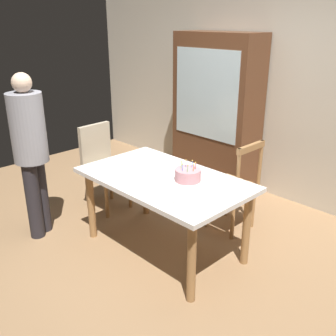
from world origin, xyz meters
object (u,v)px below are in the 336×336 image
object	(u,v)px
plate_near_celebrant	(117,170)
plate_near_guest	(186,200)
china_cabinet	(216,112)
plate_far_side	(174,168)
person_celebrant	(30,148)
chair_spindle_back	(233,187)
birthday_cake	(188,176)
dining_table	(164,187)
chair_upholstered	(102,162)

from	to	relation	value
plate_near_celebrant	plate_near_guest	world-z (taller)	same
china_cabinet	plate_far_side	bearing A→B (deg)	-65.94
person_celebrant	china_cabinet	size ratio (longest dim) A/B	0.84
plate_near_celebrant	person_celebrant	world-z (taller)	person_celebrant
plate_near_guest	chair_spindle_back	world-z (taller)	chair_spindle_back
birthday_cake	person_celebrant	distance (m)	1.52
plate_near_celebrant	china_cabinet	bearing A→B (deg)	98.46
person_celebrant	birthday_cake	bearing A→B (deg)	30.47
dining_table	birthday_cake	distance (m)	0.27
dining_table	person_celebrant	size ratio (longest dim) A/B	0.95
chair_upholstered	china_cabinet	size ratio (longest dim) A/B	0.50
dining_table	chair_upholstered	distance (m)	1.16
plate_near_guest	person_celebrant	world-z (taller)	person_celebrant
plate_near_guest	china_cabinet	xyz separation A→B (m)	(-1.14, 1.76, 0.21)
plate_near_celebrant	plate_near_guest	size ratio (longest dim) A/B	1.00
chair_upholstered	person_celebrant	bearing A→B (deg)	-85.73
dining_table	plate_near_guest	distance (m)	0.51
birthday_cake	plate_far_side	distance (m)	0.32
chair_upholstered	person_celebrant	xyz separation A→B (m)	(0.06, -0.83, 0.38)
dining_table	plate_near_celebrant	xyz separation A→B (m)	(-0.42, -0.20, 0.10)
plate_near_celebrant	china_cabinet	size ratio (longest dim) A/B	0.12
dining_table	chair_spindle_back	xyz separation A→B (m)	(0.20, 0.77, -0.18)
birthday_cake	chair_spindle_back	distance (m)	0.77
plate_far_side	plate_near_guest	xyz separation A→B (m)	(0.53, -0.41, 0.00)
chair_upholstered	china_cabinet	xyz separation A→B (m)	(0.47, 1.42, 0.42)
chair_spindle_back	plate_near_guest	bearing A→B (deg)	-75.36
birthday_cake	plate_far_side	bearing A→B (deg)	156.35
birthday_cake	chair_spindle_back	size ratio (longest dim) A/B	0.29
plate_near_celebrant	chair_spindle_back	size ratio (longest dim) A/B	0.23
birthday_cake	person_celebrant	bearing A→B (deg)	-149.53
birthday_cake	plate_near_guest	bearing A→B (deg)	-49.27
birthday_cake	chair_spindle_back	bearing A→B (deg)	91.19
chair_spindle_back	person_celebrant	distance (m)	2.00
plate_far_side	china_cabinet	xyz separation A→B (m)	(-0.60, 1.35, 0.21)
birthday_cake	chair_spindle_back	world-z (taller)	chair_spindle_back
chair_upholstered	china_cabinet	distance (m)	1.55
dining_table	plate_far_side	size ratio (longest dim) A/B	6.92
chair_upholstered	dining_table	bearing A→B (deg)	-6.94
plate_far_side	chair_spindle_back	bearing A→B (deg)	63.97
plate_near_celebrant	plate_far_side	bearing A→B (deg)	49.94
birthday_cake	china_cabinet	size ratio (longest dim) A/B	0.15
plate_far_side	person_celebrant	distance (m)	1.36
person_celebrant	plate_near_celebrant	bearing A→B (deg)	36.09
birthday_cake	plate_near_guest	size ratio (longest dim) A/B	1.27
plate_near_celebrant	china_cabinet	distance (m)	1.79
birthday_cake	plate_near_guest	world-z (taller)	birthday_cake
plate_far_side	chair_upholstered	world-z (taller)	chair_upholstered
dining_table	person_celebrant	bearing A→B (deg)	-147.56
birthday_cake	chair_upholstered	distance (m)	1.39
plate_far_side	chair_upholstered	xyz separation A→B (m)	(-1.07, -0.06, -0.21)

